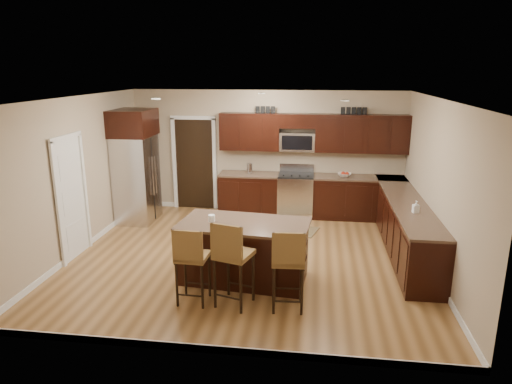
# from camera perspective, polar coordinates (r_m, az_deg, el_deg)

# --- Properties ---
(floor) EXTENTS (6.00, 6.00, 0.00)m
(floor) POSITION_cam_1_polar(r_m,az_deg,el_deg) (7.94, -0.92, -8.21)
(floor) COLOR olive
(floor) RESTS_ON ground
(ceiling) EXTENTS (6.00, 6.00, 0.00)m
(ceiling) POSITION_cam_1_polar(r_m,az_deg,el_deg) (7.29, -1.01, 11.64)
(ceiling) COLOR silver
(ceiling) RESTS_ON wall_back
(wall_back) EXTENTS (6.00, 0.00, 6.00)m
(wall_back) POSITION_cam_1_polar(r_m,az_deg,el_deg) (10.17, 1.33, 5.01)
(wall_back) COLOR tan
(wall_back) RESTS_ON floor
(wall_left) EXTENTS (0.00, 5.50, 5.50)m
(wall_left) POSITION_cam_1_polar(r_m,az_deg,el_deg) (8.47, -21.48, 1.85)
(wall_left) COLOR tan
(wall_left) RESTS_ON floor
(wall_right) EXTENTS (0.00, 5.50, 5.50)m
(wall_right) POSITION_cam_1_polar(r_m,az_deg,el_deg) (7.66, 21.81, 0.48)
(wall_right) COLOR tan
(wall_right) RESTS_ON floor
(base_cabinets) EXTENTS (4.02, 3.96, 0.92)m
(base_cabinets) POSITION_cam_1_polar(r_m,az_deg,el_deg) (9.09, 12.39, -2.37)
(base_cabinets) COLOR black
(base_cabinets) RESTS_ON floor
(upper_cabinets) EXTENTS (4.00, 0.33, 0.80)m
(upper_cabinets) POSITION_cam_1_polar(r_m,az_deg,el_deg) (9.87, 7.33, 7.46)
(upper_cabinets) COLOR black
(upper_cabinets) RESTS_ON wall_back
(range) EXTENTS (0.76, 0.64, 1.11)m
(range) POSITION_cam_1_polar(r_m,az_deg,el_deg) (10.02, 4.98, -0.34)
(range) COLOR silver
(range) RESTS_ON floor
(microwave) EXTENTS (0.76, 0.31, 0.40)m
(microwave) POSITION_cam_1_polar(r_m,az_deg,el_deg) (9.93, 5.18, 6.29)
(microwave) COLOR silver
(microwave) RESTS_ON upper_cabinets
(doorway) EXTENTS (0.85, 0.03, 2.06)m
(doorway) POSITION_cam_1_polar(r_m,az_deg,el_deg) (10.52, -7.67, 3.45)
(doorway) COLOR black
(doorway) RESTS_ON floor
(pantry_door) EXTENTS (0.03, 0.80, 2.04)m
(pantry_door) POSITION_cam_1_polar(r_m,az_deg,el_deg) (8.29, -22.12, -0.86)
(pantry_door) COLOR white
(pantry_door) RESTS_ON floor
(letter_decor) EXTENTS (2.20, 0.03, 0.15)m
(letter_decor) POSITION_cam_1_polar(r_m,az_deg,el_deg) (9.82, 6.57, 10.12)
(letter_decor) COLOR black
(letter_decor) RESTS_ON upper_cabinets
(island) EXTENTS (2.02, 1.20, 0.92)m
(island) POSITION_cam_1_polar(r_m,az_deg,el_deg) (7.02, -1.45, -7.63)
(island) COLOR black
(island) RESTS_ON floor
(stool_left) EXTENTS (0.43, 0.43, 1.11)m
(stool_left) POSITION_cam_1_polar(r_m,az_deg,el_deg) (6.28, -8.13, -8.04)
(stool_left) COLOR brown
(stool_left) RESTS_ON floor
(stool_mid) EXTENTS (0.57, 0.57, 1.22)m
(stool_mid) POSITION_cam_1_polar(r_m,az_deg,el_deg) (6.13, -3.09, -7.82)
(stool_mid) COLOR brown
(stool_mid) RESTS_ON floor
(stool_right) EXTENTS (0.46, 0.46, 1.15)m
(stool_right) POSITION_cam_1_polar(r_m,az_deg,el_deg) (6.06, 4.06, -8.55)
(stool_right) COLOR brown
(stool_right) RESTS_ON floor
(refrigerator) EXTENTS (0.79, 0.97, 2.35)m
(refrigerator) POSITION_cam_1_polar(r_m,az_deg,el_deg) (9.81, -14.80, 3.27)
(refrigerator) COLOR silver
(refrigerator) RESTS_ON floor
(floor_mat) EXTENTS (1.07, 0.86, 0.01)m
(floor_mat) POSITION_cam_1_polar(r_m,az_deg,el_deg) (9.26, 4.67, -4.71)
(floor_mat) COLOR brown
(floor_mat) RESTS_ON floor
(fruit_bowl) EXTENTS (0.33, 0.33, 0.07)m
(fruit_bowl) POSITION_cam_1_polar(r_m,az_deg,el_deg) (9.92, 10.99, 2.14)
(fruit_bowl) COLOR silver
(fruit_bowl) RESTS_ON base_cabinets
(soap_bottle) EXTENTS (0.11, 0.11, 0.20)m
(soap_bottle) POSITION_cam_1_polar(r_m,az_deg,el_deg) (7.71, 19.35, -1.76)
(soap_bottle) COLOR #B2B2B2
(soap_bottle) RESTS_ON base_cabinets
(canister_tall) EXTENTS (0.12, 0.12, 0.22)m
(canister_tall) POSITION_cam_1_polar(r_m,az_deg,el_deg) (9.98, -0.80, 2.96)
(canister_tall) COLOR silver
(canister_tall) RESTS_ON base_cabinets
(canister_short) EXTENTS (0.11, 0.11, 0.15)m
(canister_short) POSITION_cam_1_polar(r_m,az_deg,el_deg) (9.99, -0.79, 2.74)
(canister_short) COLOR silver
(canister_short) RESTS_ON base_cabinets
(island_jar) EXTENTS (0.10, 0.10, 0.10)m
(island_jar) POSITION_cam_1_polar(r_m,az_deg,el_deg) (6.92, -5.58, -3.27)
(island_jar) COLOR white
(island_jar) RESTS_ON island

